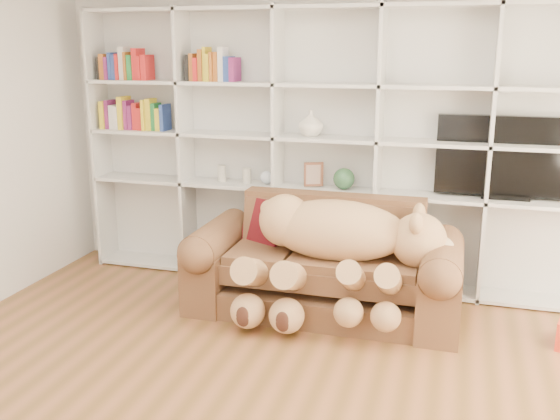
% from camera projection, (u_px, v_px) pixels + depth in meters
% --- Properties ---
extents(wall_back, '(5.00, 0.02, 2.70)m').
position_uv_depth(wall_back, '(332.00, 130.00, 5.48)').
color(wall_back, white).
rests_on(wall_back, floor).
extents(bookshelf, '(4.43, 0.35, 2.40)m').
position_uv_depth(bookshelf, '(302.00, 136.00, 5.43)').
color(bookshelf, silver).
rests_on(bookshelf, floor).
extents(sofa, '(2.11, 0.91, 0.89)m').
position_uv_depth(sofa, '(325.00, 270.00, 4.96)').
color(sofa, brown).
rests_on(sofa, floor).
extents(teddy_bear, '(1.58, 0.86, 0.91)m').
position_uv_depth(teddy_bear, '(335.00, 244.00, 4.69)').
color(teddy_bear, tan).
rests_on(teddy_bear, sofa).
extents(throw_pillow, '(0.44, 0.36, 0.41)m').
position_uv_depth(throw_pillow, '(265.00, 223.00, 5.16)').
color(throw_pillow, '#4E0D0E').
rests_on(throw_pillow, sofa).
extents(tv, '(1.13, 0.18, 0.67)m').
position_uv_depth(tv, '(508.00, 158.00, 4.99)').
color(tv, black).
rests_on(tv, bookshelf).
extents(picture_frame, '(0.16, 0.09, 0.21)m').
position_uv_depth(picture_frame, '(314.00, 174.00, 5.43)').
color(picture_frame, brown).
rests_on(picture_frame, bookshelf).
extents(green_vase, '(0.19, 0.19, 0.19)m').
position_uv_depth(green_vase, '(344.00, 179.00, 5.36)').
color(green_vase, '#2C5533').
rests_on(green_vase, bookshelf).
extents(figurine_tall, '(0.09, 0.09, 0.15)m').
position_uv_depth(figurine_tall, '(222.00, 173.00, 5.67)').
color(figurine_tall, beige).
rests_on(figurine_tall, bookshelf).
extents(figurine_short, '(0.10, 0.10, 0.14)m').
position_uv_depth(figurine_short, '(247.00, 176.00, 5.61)').
color(figurine_short, beige).
rests_on(figurine_short, bookshelf).
extents(snow_globe, '(0.12, 0.12, 0.12)m').
position_uv_depth(snow_globe, '(267.00, 177.00, 5.56)').
color(snow_globe, silver).
rests_on(snow_globe, bookshelf).
extents(shelf_vase, '(0.21, 0.21, 0.22)m').
position_uv_depth(shelf_vase, '(311.00, 123.00, 5.32)').
color(shelf_vase, silver).
rests_on(shelf_vase, bookshelf).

